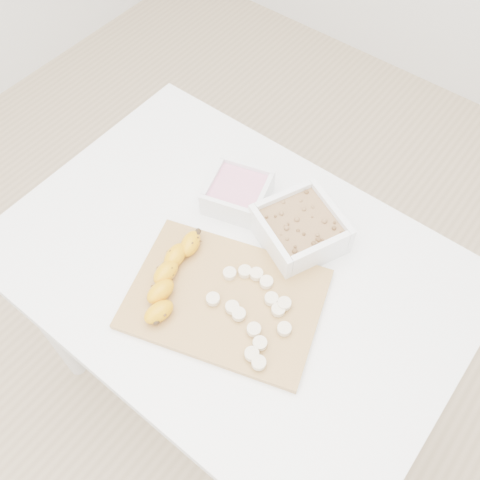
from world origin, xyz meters
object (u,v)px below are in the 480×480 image
Objects in this scene: banana at (171,277)px; cutting_board at (225,299)px; table at (232,286)px; bowl_yogurt at (238,192)px; bowl_granola at (300,229)px.

cutting_board is at bearing 12.65° from banana.
table is 2.59× the size of cutting_board.
table is 5.97× the size of bowl_yogurt.
banana is at bearing -118.44° from bowl_granola.
cutting_board is at bearing -57.41° from bowl_yogurt.
bowl_granola reaches higher than banana.
bowl_yogurt reaches higher than table.
bowl_granola is (0.08, 0.14, 0.14)m from table.
bowl_granola reaches higher than cutting_board.
table is at bearing 120.49° from cutting_board.
bowl_granola is (0.17, -0.00, 0.01)m from bowl_yogurt.
bowl_yogurt is at bearing 88.65° from banana.
bowl_yogurt is at bearing 122.59° from cutting_board.
bowl_yogurt is 0.17m from bowl_granola.
banana is (-0.07, -0.12, 0.13)m from table.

